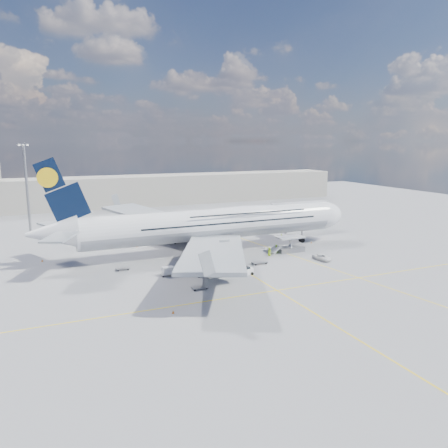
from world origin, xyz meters
name	(u,v)px	position (x,y,z in m)	size (l,w,h in m)	color
ground	(230,262)	(0.00, 0.00, 0.00)	(300.00, 300.00, 0.00)	gray
taxi_line_main	(230,262)	(0.00, 0.00, 0.01)	(0.25, 220.00, 0.01)	yellow
taxi_line_cross	(277,290)	(0.00, -20.00, 0.01)	(120.00, 0.25, 0.01)	yellow
taxi_line_diag	(265,246)	(14.00, 10.00, 0.01)	(0.25, 100.00, 0.01)	yellow
airliner	(214,223)	(0.26, 10.00, 6.87)	(77.26, 79.15, 23.71)	white
jet_bridge	(295,209)	(29.81, 20.94, 6.85)	(18.80, 12.10, 8.50)	#B7B7BC
cargo_loader	(289,246)	(16.82, 2.89, 1.25)	(8.53, 3.20, 3.67)	silver
light_mast	(27,189)	(-40.00, 45.00, 13.21)	(3.00, 0.70, 25.50)	gray
terminal	(136,191)	(0.00, 95.00, 6.00)	(180.00, 16.00, 12.00)	#B2AD9E
tree_line	(191,183)	(40.00, 140.00, 4.00)	(160.00, 6.00, 8.00)	#193814
dolly_row_a	(200,287)	(-12.32, -13.84, 0.33)	(2.88, 1.54, 0.42)	gray
dolly_row_b	(168,271)	(-15.29, -4.02, 0.97)	(2.88, 1.56, 1.81)	gray
dolly_row_c	(204,270)	(-8.82, -6.89, 1.13)	(3.51, 2.15, 2.10)	gray
dolly_back	(123,269)	(-22.74, 3.39, 0.29)	(2.57, 1.39, 0.38)	gray
dolly_nose_far	(259,262)	(5.15, -3.78, 0.36)	(3.22, 1.74, 0.47)	gray
dolly_nose_near	(222,260)	(-1.42, 1.49, 0.35)	(3.49, 2.63, 0.46)	gray
baggage_tug	(247,271)	(-0.89, -9.71, 0.75)	(2.93, 1.84, 1.70)	white
catering_truck_inner	(177,234)	(-4.63, 23.81, 2.12)	(8.20, 5.98, 4.50)	gray
catering_truck_outer	(128,225)	(-13.87, 42.20, 1.84)	(7.22, 5.68, 3.97)	gray
service_van	(322,257)	(19.33, -6.64, 0.65)	(2.15, 4.66, 1.30)	white
crew_nose	(281,237)	(21.94, 15.15, 0.76)	(0.55, 0.36, 1.51)	#ADEB18
crew_loader	(276,249)	(13.22, 2.90, 1.01)	(0.98, 0.76, 2.02)	#A4F019
crew_wing	(204,263)	(-6.64, -0.98, 0.79)	(0.92, 0.38, 1.57)	#A2E618
crew_van	(269,252)	(10.48, 1.37, 0.99)	(0.97, 0.63, 1.99)	#B6EE19
crew_tug	(213,266)	(-5.79, -4.35, 0.92)	(1.19, 0.68, 1.84)	#A0FF1A
cone_nose	(311,242)	(26.64, 8.04, 0.25)	(0.40, 0.40, 0.51)	orange
cone_wing_left_inner	(137,246)	(-15.70, 21.95, 0.26)	(0.42, 0.42, 0.54)	orange
cone_wing_left_outer	(127,233)	(-14.63, 39.36, 0.26)	(0.43, 0.43, 0.55)	orange
cone_wing_right_inner	(181,273)	(-12.63, -4.16, 0.29)	(0.47, 0.47, 0.60)	orange
cone_wing_right_outer	(173,312)	(-19.96, -22.79, 0.24)	(0.39, 0.39, 0.49)	orange
cone_tail	(42,260)	(-37.75, 17.05, 0.27)	(0.44, 0.44, 0.56)	orange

